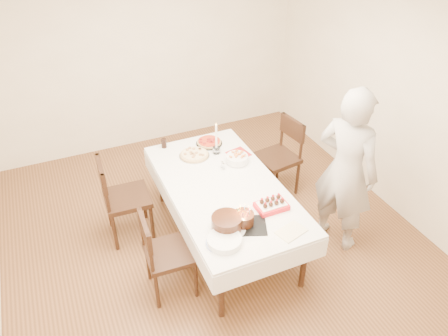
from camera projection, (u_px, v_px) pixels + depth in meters
name	position (u px, v px, depth m)	size (l,w,h in m)	color
floor	(216.00, 242.00, 4.94)	(5.00, 5.00, 0.00)	#54341D
wall_back	(145.00, 55.00, 6.05)	(4.50, 0.04, 2.70)	#F4E8CD
wall_right	(398.00, 99.00, 4.92)	(0.04, 5.00, 2.70)	#F4E8CD
dining_table	(224.00, 213.00, 4.79)	(1.14, 2.14, 0.75)	silver
chair_right_savory	(277.00, 158.00, 5.45)	(0.51, 0.51, 1.00)	#321C10
chair_left_savory	(127.00, 198.00, 4.78)	(0.53, 0.53, 1.03)	#321C10
chair_left_dessert	(170.00, 253.00, 4.15)	(0.49, 0.49, 0.96)	#321C10
person	(346.00, 171.00, 4.48)	(0.68, 0.45, 1.87)	#A49E9A
pizza_white	(194.00, 155.00, 5.03)	(0.35, 0.35, 0.04)	beige
pizza_pepperoni	(209.00, 142.00, 5.25)	(0.32, 0.32, 0.04)	red
red_placemat	(238.00, 154.00, 5.08)	(0.23, 0.23, 0.01)	#B21E1E
pasta_bowl	(237.00, 159.00, 4.91)	(0.25, 0.25, 0.08)	white
taper_candle	(216.00, 138.00, 4.98)	(0.09, 0.09, 0.40)	white
shaker_pair	(224.00, 166.00, 4.80)	(0.07, 0.07, 0.08)	white
cola_glass	(164.00, 143.00, 5.17)	(0.06, 0.06, 0.12)	black
layer_cake	(227.00, 223.00, 4.00)	(0.36, 0.36, 0.14)	#33180C
cake_board	(251.00, 226.00, 4.07)	(0.29, 0.29, 0.01)	black
birthday_cake	(244.00, 216.00, 4.03)	(0.20, 0.20, 0.18)	#3C1910
strawberry_box	(272.00, 205.00, 4.25)	(0.31, 0.21, 0.08)	red
box_lid	(291.00, 232.00, 4.00)	(0.27, 0.18, 0.02)	beige
plate_stack	(224.00, 241.00, 3.86)	(0.31, 0.31, 0.06)	white
china_plate	(220.00, 243.00, 3.88)	(0.26, 0.26, 0.01)	white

